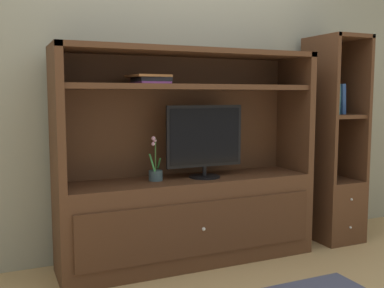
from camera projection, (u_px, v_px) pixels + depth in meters
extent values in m
plane|color=tan|center=(214.00, 281.00, 2.88)|extent=(8.00, 8.00, 0.00)
cube|color=gray|center=(171.00, 69.00, 3.41)|extent=(6.00, 0.10, 2.80)
cube|color=#4C2D1C|center=(189.00, 220.00, 3.21)|extent=(1.85, 0.44, 0.61)
cube|color=#462A19|center=(203.00, 228.00, 3.00)|extent=(1.70, 0.02, 0.37)
sphere|color=silver|center=(204.00, 229.00, 2.99)|extent=(0.02, 0.02, 0.02)
cube|color=#4C2D1C|center=(56.00, 117.00, 2.77)|extent=(0.05, 0.44, 0.90)
cube|color=#4C2D1C|center=(295.00, 113.00, 3.49)|extent=(0.05, 0.44, 0.90)
cube|color=#4C2D1C|center=(178.00, 114.00, 3.32)|extent=(1.85, 0.02, 0.90)
cube|color=#4C2D1C|center=(189.00, 52.00, 3.08)|extent=(1.85, 0.44, 0.04)
cube|color=#4C2D1C|center=(189.00, 87.00, 3.11)|extent=(1.75, 0.40, 0.04)
cylinder|color=black|center=(204.00, 177.00, 3.20)|extent=(0.22, 0.22, 0.01)
cylinder|color=black|center=(204.00, 171.00, 3.20)|extent=(0.03, 0.03, 0.07)
cube|color=black|center=(205.00, 136.00, 3.17)|extent=(0.58, 0.02, 0.44)
cube|color=black|center=(205.00, 136.00, 3.16)|extent=(0.54, 0.00, 0.40)
cylinder|color=#384C56|center=(156.00, 176.00, 3.08)|extent=(0.10, 0.10, 0.07)
cylinder|color=#3D6B33|center=(155.00, 154.00, 3.06)|extent=(0.01, 0.01, 0.23)
cube|color=#2D7A38|center=(159.00, 163.00, 3.08)|extent=(0.03, 0.10, 0.09)
cube|color=#2D7A38|center=(152.00, 164.00, 3.06)|extent=(0.03, 0.08, 0.13)
sphere|color=#DB9EC6|center=(155.00, 141.00, 3.06)|extent=(0.02, 0.02, 0.02)
sphere|color=#DB9EC6|center=(153.00, 144.00, 3.05)|extent=(0.03, 0.03, 0.03)
sphere|color=#DB9EC6|center=(153.00, 138.00, 3.03)|extent=(0.03, 0.03, 0.03)
cube|color=purple|center=(150.00, 83.00, 2.98)|extent=(0.21, 0.28, 0.01)
cube|color=black|center=(151.00, 80.00, 2.98)|extent=(0.22, 0.25, 0.03)
cube|color=#A56638|center=(148.00, 76.00, 2.97)|extent=(0.26, 0.28, 0.02)
cube|color=#4C2D1C|center=(331.00, 208.00, 3.74)|extent=(0.37, 0.45, 0.51)
sphere|color=silver|center=(352.00, 199.00, 3.51)|extent=(0.02, 0.02, 0.02)
sphere|color=silver|center=(350.00, 228.00, 3.54)|extent=(0.02, 0.02, 0.02)
cube|color=#4C2D1C|center=(318.00, 109.00, 3.58)|extent=(0.03, 0.45, 1.16)
cube|color=#4C2D1C|center=(350.00, 109.00, 3.71)|extent=(0.03, 0.45, 1.16)
cube|color=#4C2D1C|center=(317.00, 108.00, 3.84)|extent=(0.37, 0.02, 1.16)
cube|color=#4C2D1C|center=(334.00, 116.00, 3.65)|extent=(0.31, 0.41, 0.03)
cube|color=#4C2D1C|center=(337.00, 38.00, 3.58)|extent=(0.37, 0.45, 0.03)
cube|color=#A56638|center=(323.00, 102.00, 3.59)|extent=(0.02, 0.16, 0.19)
cube|color=gold|center=(327.00, 101.00, 3.60)|extent=(0.04, 0.16, 0.21)
cube|color=black|center=(330.00, 97.00, 3.61)|extent=(0.02, 0.14, 0.27)
cube|color=teal|center=(334.00, 99.00, 3.63)|extent=(0.03, 0.13, 0.24)
cube|color=#2D519E|center=(337.00, 99.00, 3.64)|extent=(0.05, 0.17, 0.25)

